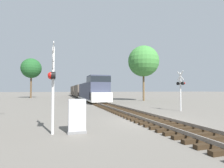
{
  "coord_description": "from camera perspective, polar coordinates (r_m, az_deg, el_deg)",
  "views": [
    {
      "loc": [
        -5.6,
        -9.86,
        1.95
      ],
      "look_at": [
        -0.97,
        5.4,
        2.52
      ],
      "focal_mm": 28.0,
      "sensor_mm": 36.0,
      "label": 1
    }
  ],
  "objects": [
    {
      "name": "freight_train",
      "position": [
        45.34,
        -9.78,
        -2.24
      ],
      "size": [
        2.97,
        46.12,
        4.12
      ],
      "color": "#33384C",
      "rests_on": "ground"
    },
    {
      "name": "rail_track_bed",
      "position": [
        11.49,
        12.79,
        -11.1
      ],
      "size": [
        2.6,
        160.0,
        0.31
      ],
      "color": "black",
      "rests_on": "ground"
    },
    {
      "name": "relay_cabinet",
      "position": [
        8.29,
        -11.38,
        -10.29
      ],
      "size": [
        0.85,
        0.52,
        1.54
      ],
      "color": "slate",
      "rests_on": "ground"
    },
    {
      "name": "ground_plane",
      "position": [
        11.51,
        12.8,
        -11.77
      ],
      "size": [
        400.0,
        400.0,
        0.0
      ],
      "primitive_type": "plane",
      "color": "#666059"
    },
    {
      "name": "crossing_signal_far",
      "position": [
        17.65,
        21.51,
        -0.67
      ],
      "size": [
        0.36,
        1.01,
        3.78
      ],
      "rotation": [
        0.0,
        0.0,
        1.53
      ],
      "color": "silver",
      "rests_on": "ground"
    },
    {
      "name": "tree_far_right",
      "position": [
        33.45,
        10.23,
        7.31
      ],
      "size": [
        5.77,
        5.77,
        10.27
      ],
      "color": "brown",
      "rests_on": "ground"
    },
    {
      "name": "tree_mid_background",
      "position": [
        48.24,
        -24.86,
        4.65
      ],
      "size": [
        4.91,
        4.91,
        9.91
      ],
      "color": "brown",
      "rests_on": "ground"
    },
    {
      "name": "crossing_signal_near",
      "position": [
        8.24,
        -18.9,
        1.43
      ],
      "size": [
        0.36,
        1.01,
        4.07
      ],
      "rotation": [
        0.0,
        0.0,
        -1.52
      ],
      "color": "silver",
      "rests_on": "ground"
    }
  ]
}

